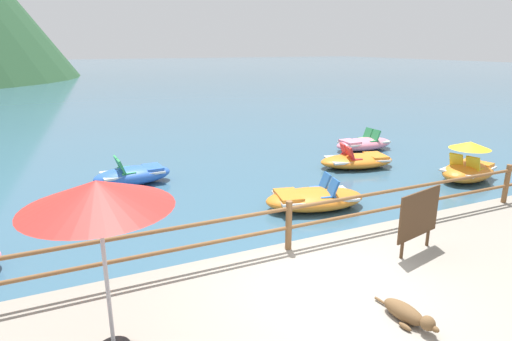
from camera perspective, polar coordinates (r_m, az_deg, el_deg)
ground_plane at (r=45.15m, az=-20.19°, el=10.19°), size 200.00×200.00×0.00m
dock_railing at (r=7.93m, az=4.40°, el=-6.57°), size 23.92×0.12×0.95m
sign_board at (r=8.28m, az=20.88°, el=-5.56°), size 1.16×0.31×1.19m
beach_umbrella at (r=5.07m, az=-20.40°, el=-3.34°), size 1.70×1.70×2.24m
dog_resting at (r=6.53m, az=19.58°, el=-17.58°), size 0.42×1.08×0.26m
pedal_boat_1 at (r=15.19m, az=13.33°, el=1.31°), size 2.81×1.82×0.81m
pedal_boat_2 at (r=13.51m, az=-16.08°, el=-0.55°), size 2.37×1.27×0.87m
pedal_boat_3 at (r=11.17m, az=7.75°, el=-3.71°), size 2.82×1.85×0.84m
pedal_boat_4 at (r=17.80m, az=14.15°, el=3.50°), size 2.55×1.18×0.83m
pedal_boat_6 at (r=14.87m, az=26.48°, el=0.42°), size 2.46×1.83×1.25m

